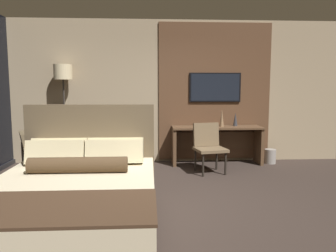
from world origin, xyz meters
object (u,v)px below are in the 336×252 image
at_px(armchair_by_window, 44,160).
at_px(floor_lamp, 63,81).
at_px(vase_short, 235,119).
at_px(waste_bin, 270,156).
at_px(tv, 215,87).
at_px(desk_chair, 208,144).
at_px(bed, 74,200).
at_px(desk, 216,138).
at_px(vase_tall, 222,118).

xyz_separation_m(armchair_by_window, floor_lamp, (0.17, 0.75, 1.35)).
bearing_deg(floor_lamp, armchair_by_window, -103.10).
relative_size(floor_lamp, vase_short, 7.40).
height_order(vase_short, waste_bin, vase_short).
xyz_separation_m(tv, desk_chair, (-0.27, -0.84, -0.98)).
bearing_deg(floor_lamp, tv, 3.53).
bearing_deg(floor_lamp, vase_short, 0.88).
bearing_deg(desk_chair, floor_lamp, 154.80).
xyz_separation_m(desk_chair, floor_lamp, (-2.64, 0.66, 1.11)).
xyz_separation_m(bed, vase_short, (2.46, 3.09, 0.51)).
bearing_deg(tv, armchair_by_window, -163.28).
distance_m(tv, waste_bin, 1.74).
distance_m(bed, armchair_by_window, 2.51).
bearing_deg(desk_chair, desk, 55.37).
xyz_separation_m(armchair_by_window, vase_short, (3.48, 0.80, 0.60)).
height_order(bed, tv, tv).
bearing_deg(vase_tall, desk, -175.79).
height_order(desk, tv, tv).
relative_size(tv, waste_bin, 3.65).
bearing_deg(bed, desk_chair, 53.01).
bearing_deg(tv, desk, -90.00).
distance_m(desk, vase_short, 0.54).
bearing_deg(armchair_by_window, desk, -100.84).
bearing_deg(bed, desk, 55.54).
height_order(tv, vase_short, tv).
relative_size(tv, desk_chair, 1.19).
height_order(desk, vase_tall, vase_tall).
height_order(tv, vase_tall, tv).
relative_size(desk_chair, vase_tall, 2.62).
xyz_separation_m(vase_tall, waste_bin, (0.96, -0.07, -0.76)).
distance_m(desk_chair, armchair_by_window, 2.83).
height_order(armchair_by_window, vase_tall, vase_tall).
distance_m(tv, vase_short, 0.75).
height_order(desk, desk_chair, desk_chair).
height_order(bed, vase_short, bed).
xyz_separation_m(desk_chair, armchair_by_window, (-2.82, -0.09, -0.24)).
xyz_separation_m(tv, vase_tall, (0.10, -0.20, -0.59)).
distance_m(desk_chair, floor_lamp, 2.94).
height_order(armchair_by_window, vase_short, vase_short).
height_order(vase_tall, vase_short, vase_tall).
relative_size(desk, vase_tall, 5.25).
bearing_deg(waste_bin, armchair_by_window, -170.97).
relative_size(desk, floor_lamp, 0.91).
relative_size(bed, desk, 1.30).
xyz_separation_m(bed, desk_chair, (1.80, 2.39, 0.16)).
relative_size(desk_chair, vase_short, 3.34).
height_order(desk_chair, floor_lamp, floor_lamp).
bearing_deg(desk_chair, waste_bin, 11.84).
bearing_deg(vase_short, armchair_by_window, -167.07).
xyz_separation_m(floor_lamp, vase_tall, (3.02, -0.02, -0.72)).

